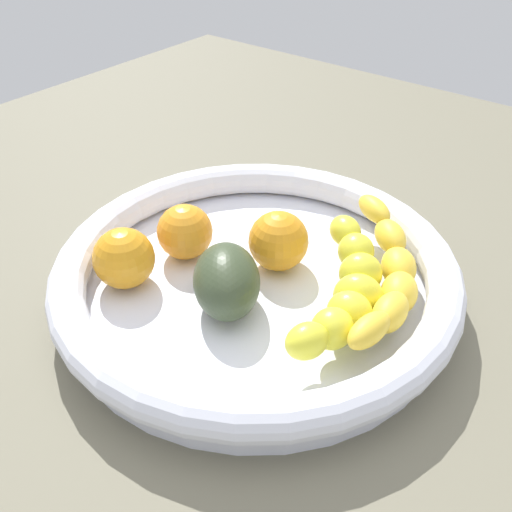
% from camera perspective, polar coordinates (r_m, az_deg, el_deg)
% --- Properties ---
extents(kitchen_counter, '(1.20, 1.20, 0.03)m').
position_cam_1_polar(kitchen_counter, '(0.54, -0.00, -5.20)').
color(kitchen_counter, '#6C6854').
rests_on(kitchen_counter, ground).
extents(fruit_bowl, '(0.36, 0.36, 0.05)m').
position_cam_1_polar(fruit_bowl, '(0.51, -0.00, -1.88)').
color(fruit_bowl, white).
rests_on(fruit_bowl, kitchen_counter).
extents(banana_draped_left, '(0.12, 0.19, 0.04)m').
position_cam_1_polar(banana_draped_left, '(0.50, 13.23, -1.64)').
color(banana_draped_left, yellow).
rests_on(banana_draped_left, fruit_bowl).
extents(banana_draped_right, '(0.10, 0.18, 0.05)m').
position_cam_1_polar(banana_draped_right, '(0.48, 9.19, -3.33)').
color(banana_draped_right, yellow).
rests_on(banana_draped_right, fruit_bowl).
extents(orange_front, '(0.05, 0.05, 0.05)m').
position_cam_1_polar(orange_front, '(0.52, -13.05, -0.21)').
color(orange_front, orange).
rests_on(orange_front, fruit_bowl).
extents(orange_mid_left, '(0.06, 0.06, 0.06)m').
position_cam_1_polar(orange_mid_left, '(0.52, 2.20, 1.54)').
color(orange_mid_left, orange).
rests_on(orange_mid_left, fruit_bowl).
extents(orange_mid_right, '(0.05, 0.05, 0.05)m').
position_cam_1_polar(orange_mid_right, '(0.54, -7.11, 2.41)').
color(orange_mid_right, orange).
rests_on(orange_mid_right, fruit_bowl).
extents(avocado_dark, '(0.10, 0.10, 0.06)m').
position_cam_1_polar(avocado_dark, '(0.48, -3.39, -2.26)').
color(avocado_dark, '#36422A').
rests_on(avocado_dark, fruit_bowl).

